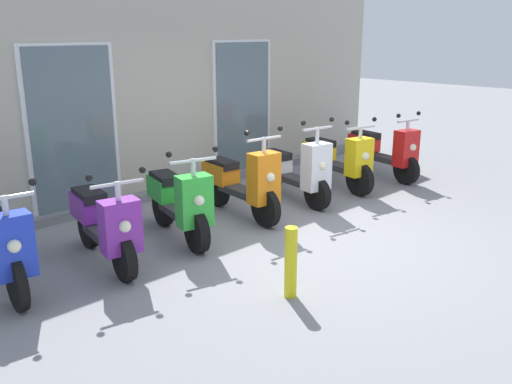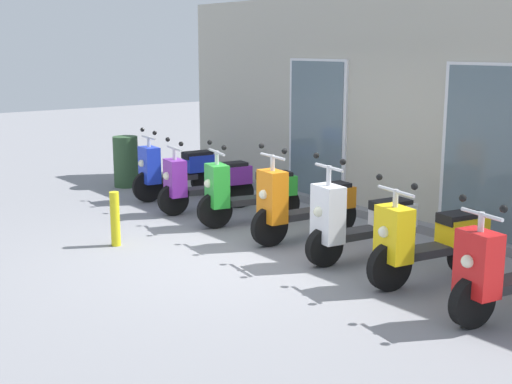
% 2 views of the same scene
% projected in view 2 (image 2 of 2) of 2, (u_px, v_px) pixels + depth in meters
% --- Properties ---
extents(ground_plane, '(40.00, 40.00, 0.00)m').
position_uv_depth(ground_plane, '(234.00, 256.00, 8.31)').
color(ground_plane, gray).
extents(storefront_facade, '(9.94, 0.50, 3.26)m').
position_uv_depth(storefront_facade, '(400.00, 112.00, 9.74)').
color(storefront_facade, '#B2AD9E').
rests_on(storefront_facade, ground_plane).
extents(scooter_blue, '(0.57, 1.56, 1.19)m').
position_uv_depth(scooter_blue, '(176.00, 169.00, 11.36)').
color(scooter_blue, black).
rests_on(scooter_blue, ground_plane).
extents(scooter_purple, '(0.66, 1.57, 1.15)m').
position_uv_depth(scooter_purple, '(206.00, 182.00, 10.48)').
color(scooter_purple, black).
rests_on(scooter_purple, ground_plane).
extents(scooter_green, '(0.74, 1.53, 1.20)m').
position_uv_depth(scooter_green, '(248.00, 192.00, 9.71)').
color(scooter_green, black).
rests_on(scooter_green, ground_plane).
extents(scooter_orange, '(0.60, 1.62, 1.29)m').
position_uv_depth(scooter_orange, '(303.00, 204.00, 8.90)').
color(scooter_orange, black).
rests_on(scooter_orange, ground_plane).
extents(scooter_white, '(0.63, 1.56, 1.29)m').
position_uv_depth(scooter_white, '(360.00, 222.00, 8.08)').
color(scooter_white, black).
rests_on(scooter_white, ground_plane).
extents(scooter_yellow, '(0.68, 1.59, 1.19)m').
position_uv_depth(scooter_yellow, '(430.00, 240.00, 7.29)').
color(scooter_yellow, black).
rests_on(scooter_yellow, ground_plane).
extents(trash_bin, '(0.44, 0.44, 0.91)m').
position_uv_depth(trash_bin, '(126.00, 162.00, 12.35)').
color(trash_bin, '#2D4C2D').
rests_on(trash_bin, ground_plane).
extents(curb_bollard, '(0.12, 0.12, 0.70)m').
position_uv_depth(curb_bollard, '(115.00, 219.00, 8.69)').
color(curb_bollard, yellow).
rests_on(curb_bollard, ground_plane).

